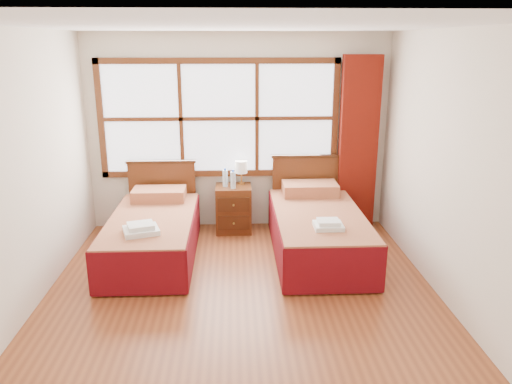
{
  "coord_description": "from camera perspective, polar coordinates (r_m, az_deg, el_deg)",
  "views": [
    {
      "loc": [
        -0.06,
        -4.38,
        2.47
      ],
      "look_at": [
        0.17,
        0.7,
        0.94
      ],
      "focal_mm": 35.0,
      "sensor_mm": 36.0,
      "label": 1
    }
  ],
  "objects": [
    {
      "name": "floor",
      "position": [
        5.03,
        -1.6,
        -12.63
      ],
      "size": [
        4.5,
        4.5,
        0.0
      ],
      "primitive_type": "plane",
      "color": "brown",
      "rests_on": "ground"
    },
    {
      "name": "ceiling",
      "position": [
        4.38,
        -1.89,
        18.48
      ],
      "size": [
        4.5,
        4.5,
        0.0
      ],
      "primitive_type": "plane",
      "rotation": [
        3.14,
        0.0,
        0.0
      ],
      "color": "white",
      "rests_on": "wall_back"
    },
    {
      "name": "wall_back",
      "position": [
        6.73,
        -2.05,
        6.77
      ],
      "size": [
        4.0,
        0.0,
        4.0
      ],
      "primitive_type": "plane",
      "rotation": [
        1.57,
        0.0,
        0.0
      ],
      "color": "silver",
      "rests_on": "floor"
    },
    {
      "name": "wall_left",
      "position": [
        4.93,
        -25.66,
        1.38
      ],
      "size": [
        0.0,
        4.5,
        4.5
      ],
      "primitive_type": "plane",
      "rotation": [
        1.57,
        0.0,
        1.57
      ],
      "color": "silver",
      "rests_on": "floor"
    },
    {
      "name": "wall_right",
      "position": [
        4.98,
        21.95,
        1.97
      ],
      "size": [
        0.0,
        4.5,
        4.5
      ],
      "primitive_type": "plane",
      "rotation": [
        1.57,
        0.0,
        -1.57
      ],
      "color": "silver",
      "rests_on": "floor"
    },
    {
      "name": "window",
      "position": [
        6.67,
        -4.24,
        8.37
      ],
      "size": [
        3.16,
        0.06,
        1.56
      ],
      "color": "white",
      "rests_on": "wall_back"
    },
    {
      "name": "curtain",
      "position": [
        6.83,
        11.59,
        5.46
      ],
      "size": [
        0.5,
        0.16,
        2.3
      ],
      "primitive_type": "cube",
      "color": "maroon",
      "rests_on": "wall_back"
    },
    {
      "name": "bed_left",
      "position": [
        6.07,
        -11.68,
        -4.61
      ],
      "size": [
        0.99,
        2.01,
        0.96
      ],
      "color": "#3A1D0C",
      "rests_on": "floor"
    },
    {
      "name": "bed_right",
      "position": [
        6.06,
        7.02,
        -4.22
      ],
      "size": [
        1.05,
        2.07,
        1.02
      ],
      "color": "#3A1D0C",
      "rests_on": "floor"
    },
    {
      "name": "nightstand",
      "position": [
        6.73,
        -2.58,
        -1.92
      ],
      "size": [
        0.47,
        0.46,
        0.63
      ],
      "color": "#562A12",
      "rests_on": "floor"
    },
    {
      "name": "towels_left",
      "position": [
        5.47,
        -13.01,
        -4.13
      ],
      "size": [
        0.44,
        0.41,
        0.11
      ],
      "rotation": [
        0.0,
        0.0,
        0.31
      ],
      "color": "white",
      "rests_on": "bed_left"
    },
    {
      "name": "towels_right",
      "position": [
        5.44,
        8.27,
        -3.7
      ],
      "size": [
        0.31,
        0.27,
        0.09
      ],
      "rotation": [
        0.0,
        0.0,
        -0.0
      ],
      "color": "white",
      "rests_on": "bed_right"
    },
    {
      "name": "lamp",
      "position": [
        6.69,
        -1.7,
        2.8
      ],
      "size": [
        0.16,
        0.16,
        0.32
      ],
      "color": "#BD843C",
      "rests_on": "nightstand"
    },
    {
      "name": "bottle_near",
      "position": [
        6.6,
        -3.54,
        1.59
      ],
      "size": [
        0.07,
        0.07,
        0.25
      ],
      "color": "silver",
      "rests_on": "nightstand"
    },
    {
      "name": "bottle_far",
      "position": [
        6.51,
        -2.63,
        1.4
      ],
      "size": [
        0.07,
        0.07,
        0.25
      ],
      "color": "silver",
      "rests_on": "nightstand"
    }
  ]
}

